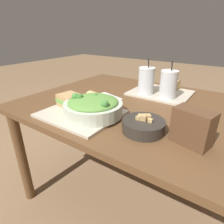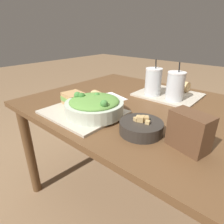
{
  "view_description": "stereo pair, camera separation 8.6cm",
  "coord_description": "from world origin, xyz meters",
  "px_view_note": "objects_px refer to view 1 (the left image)",
  "views": [
    {
      "loc": [
        0.45,
        -0.91,
        1.09
      ],
      "look_at": [
        0.01,
        -0.27,
        0.74
      ],
      "focal_mm": 30.0,
      "sensor_mm": 36.0,
      "label": 1
    },
    {
      "loc": [
        0.52,
        -0.86,
        1.09
      ],
      "look_at": [
        0.01,
        -0.27,
        0.74
      ],
      "focal_mm": 30.0,
      "sensor_mm": 36.0,
      "label": 2
    }
  ],
  "objects_px": {
    "drink_cup_dark": "(146,81)",
    "chip_bag": "(193,127)",
    "drink_cup_red": "(168,85)",
    "soup_bowl": "(143,125)",
    "napkin_folded": "(106,98)",
    "baguette_far": "(171,84)",
    "sandwich_near": "(70,100)",
    "salad_bowl": "(93,106)",
    "baguette_near": "(98,100)"
  },
  "relations": [
    {
      "from": "baguette_far",
      "to": "sandwich_near",
      "type": "bearing_deg",
      "value": 161.46
    },
    {
      "from": "baguette_far",
      "to": "baguette_near",
      "type": "bearing_deg",
      "value": 168.25
    },
    {
      "from": "sandwich_near",
      "to": "baguette_near",
      "type": "bearing_deg",
      "value": 43.07
    },
    {
      "from": "drink_cup_dark",
      "to": "napkin_folded",
      "type": "height_order",
      "value": "drink_cup_dark"
    },
    {
      "from": "salad_bowl",
      "to": "baguette_near",
      "type": "bearing_deg",
      "value": 116.05
    },
    {
      "from": "drink_cup_red",
      "to": "drink_cup_dark",
      "type": "bearing_deg",
      "value": -180.0
    },
    {
      "from": "drink_cup_dark",
      "to": "chip_bag",
      "type": "relative_size",
      "value": 1.45
    },
    {
      "from": "salad_bowl",
      "to": "drink_cup_red",
      "type": "distance_m",
      "value": 0.49
    },
    {
      "from": "sandwich_near",
      "to": "drink_cup_red",
      "type": "bearing_deg",
      "value": 56.15
    },
    {
      "from": "salad_bowl",
      "to": "napkin_folded",
      "type": "xyz_separation_m",
      "value": [
        -0.11,
        0.26,
        -0.05
      ]
    },
    {
      "from": "salad_bowl",
      "to": "soup_bowl",
      "type": "xyz_separation_m",
      "value": [
        0.26,
        0.01,
        -0.03
      ]
    },
    {
      "from": "soup_bowl",
      "to": "chip_bag",
      "type": "xyz_separation_m",
      "value": [
        0.18,
        0.02,
        0.04
      ]
    },
    {
      "from": "baguette_far",
      "to": "napkin_folded",
      "type": "bearing_deg",
      "value": 154.56
    },
    {
      "from": "drink_cup_red",
      "to": "chip_bag",
      "type": "bearing_deg",
      "value": -60.34
    },
    {
      "from": "soup_bowl",
      "to": "baguette_far",
      "type": "distance_m",
      "value": 0.65
    },
    {
      "from": "salad_bowl",
      "to": "napkin_folded",
      "type": "bearing_deg",
      "value": 114.06
    },
    {
      "from": "sandwich_near",
      "to": "baguette_far",
      "type": "height_order",
      "value": "baguette_far"
    },
    {
      "from": "soup_bowl",
      "to": "napkin_folded",
      "type": "height_order",
      "value": "soup_bowl"
    },
    {
      "from": "sandwich_near",
      "to": "napkin_folded",
      "type": "height_order",
      "value": "sandwich_near"
    },
    {
      "from": "baguette_far",
      "to": "salad_bowl",
      "type": "bearing_deg",
      "value": 175.68
    },
    {
      "from": "salad_bowl",
      "to": "baguette_near",
      "type": "height_order",
      "value": "salad_bowl"
    },
    {
      "from": "baguette_near",
      "to": "napkin_folded",
      "type": "height_order",
      "value": "baguette_near"
    },
    {
      "from": "soup_bowl",
      "to": "sandwich_near",
      "type": "height_order",
      "value": "sandwich_near"
    },
    {
      "from": "drink_cup_dark",
      "to": "drink_cup_red",
      "type": "bearing_deg",
      "value": 0.0
    },
    {
      "from": "baguette_far",
      "to": "drink_cup_red",
      "type": "height_order",
      "value": "drink_cup_red"
    },
    {
      "from": "soup_bowl",
      "to": "drink_cup_dark",
      "type": "xyz_separation_m",
      "value": [
        -0.2,
        0.44,
        0.06
      ]
    },
    {
      "from": "baguette_near",
      "to": "drink_cup_red",
      "type": "height_order",
      "value": "drink_cup_red"
    },
    {
      "from": "baguette_near",
      "to": "baguette_far",
      "type": "bearing_deg",
      "value": -8.03
    },
    {
      "from": "drink_cup_dark",
      "to": "napkin_folded",
      "type": "relative_size",
      "value": 1.09
    },
    {
      "from": "soup_bowl",
      "to": "baguette_near",
      "type": "bearing_deg",
      "value": 163.0
    },
    {
      "from": "baguette_near",
      "to": "napkin_folded",
      "type": "bearing_deg",
      "value": 36.2
    },
    {
      "from": "chip_bag",
      "to": "baguette_near",
      "type": "bearing_deg",
      "value": -174.53
    },
    {
      "from": "salad_bowl",
      "to": "chip_bag",
      "type": "xyz_separation_m",
      "value": [
        0.45,
        0.03,
        0.01
      ]
    },
    {
      "from": "baguette_near",
      "to": "chip_bag",
      "type": "bearing_deg",
      "value": -85.49
    },
    {
      "from": "baguette_far",
      "to": "napkin_folded",
      "type": "distance_m",
      "value": 0.48
    },
    {
      "from": "baguette_far",
      "to": "drink_cup_dark",
      "type": "bearing_deg",
      "value": 163.67
    },
    {
      "from": "drink_cup_dark",
      "to": "salad_bowl",
      "type": "bearing_deg",
      "value": -98.21
    },
    {
      "from": "salad_bowl",
      "to": "baguette_near",
      "type": "relative_size",
      "value": 1.71
    },
    {
      "from": "drink_cup_red",
      "to": "chip_bag",
      "type": "relative_size",
      "value": 1.43
    },
    {
      "from": "drink_cup_red",
      "to": "soup_bowl",
      "type": "bearing_deg",
      "value": -82.77
    },
    {
      "from": "soup_bowl",
      "to": "drink_cup_red",
      "type": "xyz_separation_m",
      "value": [
        -0.06,
        0.44,
        0.06
      ]
    },
    {
      "from": "sandwich_near",
      "to": "drink_cup_dark",
      "type": "relative_size",
      "value": 0.58
    },
    {
      "from": "drink_cup_red",
      "to": "chip_bag",
      "type": "height_order",
      "value": "drink_cup_red"
    },
    {
      "from": "drink_cup_red",
      "to": "chip_bag",
      "type": "distance_m",
      "value": 0.48
    },
    {
      "from": "soup_bowl",
      "to": "drink_cup_dark",
      "type": "bearing_deg",
      "value": 114.44
    },
    {
      "from": "soup_bowl",
      "to": "chip_bag",
      "type": "distance_m",
      "value": 0.19
    },
    {
      "from": "sandwich_near",
      "to": "chip_bag",
      "type": "height_order",
      "value": "chip_bag"
    },
    {
      "from": "drink_cup_red",
      "to": "napkin_folded",
      "type": "relative_size",
      "value": 1.07
    },
    {
      "from": "drink_cup_dark",
      "to": "baguette_near",
      "type": "bearing_deg",
      "value": -108.74
    },
    {
      "from": "baguette_far",
      "to": "chip_bag",
      "type": "relative_size",
      "value": 0.79
    }
  ]
}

